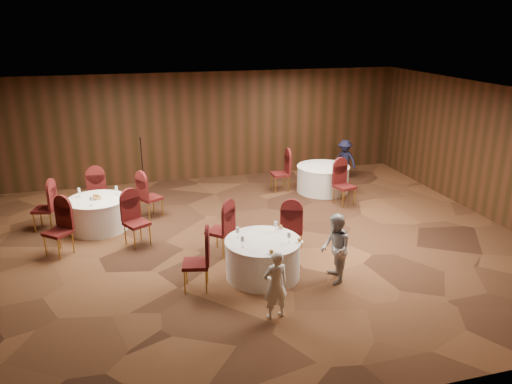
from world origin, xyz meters
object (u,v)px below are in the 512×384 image
object	(u,v)px
woman_a	(275,285)
table_main	(263,258)
table_left	(98,214)
table_right	(323,179)
woman_b	(335,249)
mic_stand	(143,177)
man_c	(344,160)

from	to	relation	value
woman_a	table_main	bearing A→B (deg)	-107.07
table_main	table_left	xyz separation A→B (m)	(-3.04, 3.18, 0.00)
table_main	table_left	bearing A→B (deg)	133.67
table_left	woman_a	size ratio (longest dim) A/B	1.15
table_right	woman_b	bearing A→B (deg)	-110.35
mic_stand	woman_a	world-z (taller)	mic_stand
table_left	man_c	bearing A→B (deg)	15.89
table_main	woman_b	xyz separation A→B (m)	(1.22, -0.54, 0.28)
table_main	woman_a	bearing A→B (deg)	-98.02
man_c	woman_a	bearing A→B (deg)	-67.74
mic_stand	woman_b	distance (m)	6.81
mic_stand	woman_b	size ratio (longest dim) A/B	1.20
woman_a	man_c	size ratio (longest dim) A/B	0.96
table_main	table_right	distance (m)	5.27
table_main	man_c	bearing A→B (deg)	51.88
table_main	table_right	size ratio (longest dim) A/B	0.97
table_main	table_right	world-z (taller)	same
table_left	woman_a	xyz separation A→B (m)	(2.84, -4.57, 0.21)
mic_stand	table_left	bearing A→B (deg)	-116.45
mic_stand	woman_b	xyz separation A→B (m)	(3.09, -6.07, 0.20)
woman_b	table_main	bearing A→B (deg)	-101.72
woman_a	woman_b	distance (m)	1.65
mic_stand	woman_a	distance (m)	7.12
table_right	woman_a	xyz separation A→B (m)	(-3.21, -5.70, 0.21)
mic_stand	woman_a	size ratio (longest dim) A/B	1.34
woman_a	man_c	world-z (taller)	man_c
table_main	woman_a	world-z (taller)	woman_a
table_left	table_right	distance (m)	6.16
table_main	woman_a	distance (m)	1.42
table_main	woman_b	bearing A→B (deg)	-23.73
man_c	table_right	bearing A→B (deg)	-84.76
woman_a	mic_stand	bearing A→B (deg)	-85.43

